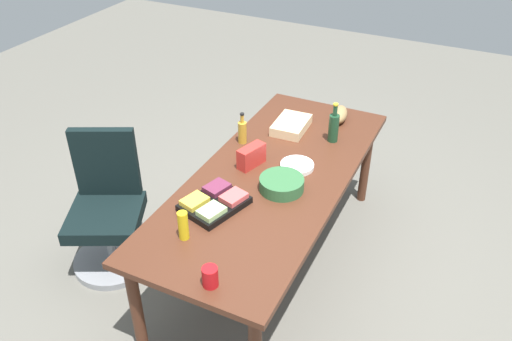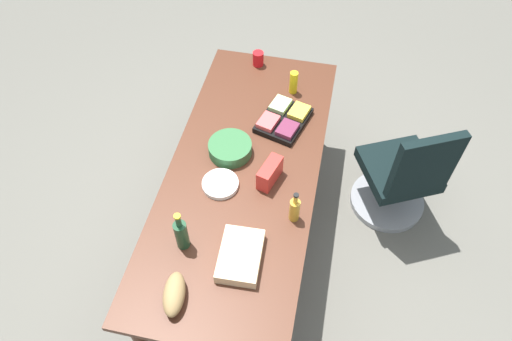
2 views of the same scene
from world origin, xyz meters
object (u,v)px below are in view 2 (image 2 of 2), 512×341
object	(u,v)px
bread_loaf	(174,294)
chip_bag_red	(270,173)
wine_bottle	(181,234)
fruit_platter	(284,119)
conference_table	(244,177)
sheet_cake	(240,256)
red_solo_cup	(258,59)
office_chair	(400,179)
salad_bowl	(230,148)
dressing_bottle	(295,209)
mustard_bottle	(294,83)
paper_plate_stack	(220,184)

from	to	relation	value
bread_loaf	chip_bag_red	distance (m)	0.90
wine_bottle	fruit_platter	world-z (taller)	wine_bottle
conference_table	sheet_cake	size ratio (longest dim) A/B	6.94
red_solo_cup	chip_bag_red	size ratio (longest dim) A/B	0.55
office_chair	salad_bowl	bearing A→B (deg)	-74.27
wine_bottle	dressing_bottle	world-z (taller)	wine_bottle
wine_bottle	dressing_bottle	xyz separation A→B (m)	(-0.30, 0.56, -0.02)
dressing_bottle	wine_bottle	bearing A→B (deg)	-62.23
conference_table	chip_bag_red	size ratio (longest dim) A/B	11.10
red_solo_cup	bread_loaf	xyz separation A→B (m)	(1.88, -0.03, -0.01)
salad_bowl	dressing_bottle	world-z (taller)	dressing_bottle
fruit_platter	chip_bag_red	bearing A→B (deg)	0.14
salad_bowl	fruit_platter	distance (m)	0.44
office_chair	salad_bowl	xyz separation A→B (m)	(0.32, -1.15, 0.43)
mustard_bottle	bread_loaf	world-z (taller)	mustard_bottle
red_solo_cup	paper_plate_stack	distance (m)	1.15
paper_plate_stack	bread_loaf	xyz separation A→B (m)	(0.74, -0.04, 0.04)
salad_bowl	fruit_platter	world-z (taller)	salad_bowl
office_chair	wine_bottle	size ratio (longest dim) A/B	3.34
office_chair	bread_loaf	distance (m)	1.84
fruit_platter	wine_bottle	bearing A→B (deg)	-20.11
conference_table	sheet_cake	distance (m)	0.62
salad_bowl	mustard_bottle	bearing A→B (deg)	155.07
red_solo_cup	salad_bowl	size ratio (longest dim) A/B	0.40
paper_plate_stack	fruit_platter	xyz separation A→B (m)	(-0.60, 0.28, 0.02)
chip_bag_red	salad_bowl	bearing A→B (deg)	-119.74
red_solo_cup	bread_loaf	distance (m)	1.88
red_solo_cup	fruit_platter	bearing A→B (deg)	27.73
red_solo_cup	paper_plate_stack	size ratio (longest dim) A/B	0.50
office_chair	paper_plate_stack	distance (m)	1.35
bread_loaf	dressing_bottle	bearing A→B (deg)	139.75
conference_table	dressing_bottle	world-z (taller)	dressing_bottle
red_solo_cup	dressing_bottle	distance (m)	1.37
sheet_cake	bread_loaf	world-z (taller)	bread_loaf
conference_table	salad_bowl	xyz separation A→B (m)	(-0.12, -0.11, 0.12)
conference_table	bread_loaf	bearing A→B (deg)	-9.73
dressing_bottle	bread_loaf	distance (m)	0.79
red_solo_cup	mustard_bottle	xyz separation A→B (m)	(0.24, 0.30, 0.03)
red_solo_cup	fruit_platter	xyz separation A→B (m)	(0.55, 0.29, -0.02)
bread_loaf	wine_bottle	bearing A→B (deg)	-170.41
bread_loaf	mustard_bottle	bearing A→B (deg)	168.43
bread_loaf	sheet_cake	bearing A→B (deg)	136.20
dressing_bottle	sheet_cake	bearing A→B (deg)	-36.71
paper_plate_stack	fruit_platter	distance (m)	0.66
fruit_platter	salad_bowl	bearing A→B (deg)	-40.83
conference_table	fruit_platter	bearing A→B (deg)	158.95
red_solo_cup	chip_bag_red	world-z (taller)	chip_bag_red
salad_bowl	dressing_bottle	bearing A→B (deg)	49.78
conference_table	dressing_bottle	distance (m)	0.49
red_solo_cup	mustard_bottle	bearing A→B (deg)	51.58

